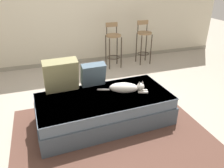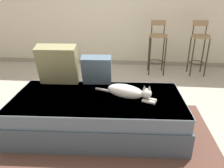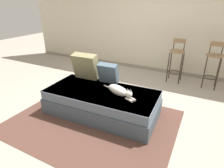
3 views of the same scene
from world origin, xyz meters
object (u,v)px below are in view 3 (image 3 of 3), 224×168
(couch, at_px, (102,102))
(throw_pillow_middle, at_px, (108,73))
(cat, at_px, (119,91))
(bar_stool_near_window, at_px, (177,57))
(bar_stool_by_doorway, at_px, (214,61))
(throw_pillow_corner, at_px, (86,66))

(couch, height_order, throw_pillow_middle, throw_pillow_middle)
(throw_pillow_middle, distance_m, cat, 0.55)
(bar_stool_near_window, bearing_deg, cat, -104.00)
(couch, distance_m, bar_stool_near_window, 2.29)
(cat, height_order, bar_stool_near_window, bar_stool_near_window)
(bar_stool_near_window, relative_size, bar_stool_by_doorway, 1.00)
(cat, bearing_deg, bar_stool_by_doorway, 57.93)
(cat, bearing_deg, couch, -179.17)
(throw_pillow_corner, height_order, bar_stool_near_window, bar_stool_near_window)
(bar_stool_near_window, distance_m, bar_stool_by_doorway, 0.79)
(couch, relative_size, cat, 2.79)
(throw_pillow_corner, xyz_separation_m, bar_stool_by_doorway, (2.18, 1.75, -0.07))
(couch, xyz_separation_m, bar_stool_by_doorway, (1.64, 2.09, 0.40))
(couch, distance_m, bar_stool_by_doorway, 2.69)
(throw_pillow_corner, height_order, bar_stool_by_doorway, bar_stool_by_doorway)
(throw_pillow_middle, relative_size, bar_stool_near_window, 0.37)
(couch, bearing_deg, bar_stool_near_window, 67.82)
(throw_pillow_corner, xyz_separation_m, bar_stool_near_window, (1.40, 1.75, -0.08))
(cat, bearing_deg, throw_pillow_corner, 159.04)
(throw_pillow_middle, distance_m, bar_stool_near_window, 1.96)
(cat, bearing_deg, bar_stool_near_window, 76.00)
(bar_stool_near_window, xyz_separation_m, bar_stool_by_doorway, (0.79, 0.00, 0.01))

